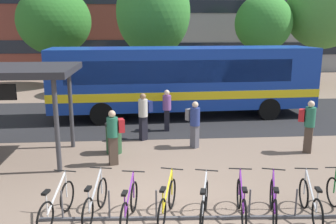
{
  "coord_description": "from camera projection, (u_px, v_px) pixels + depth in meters",
  "views": [
    {
      "loc": [
        -0.33,
        -7.65,
        4.16
      ],
      "look_at": [
        0.54,
        3.92,
        1.43
      ],
      "focal_mm": 39.28,
      "sensor_mm": 36.0,
      "label": 1
    }
  ],
  "objects": [
    {
      "name": "ground",
      "position": [
        157.0,
        212.0,
        8.41
      ],
      "size": [
        200.0,
        200.0,
        0.0
      ],
      "primitive_type": "plane",
      "color": "#7A6656"
    },
    {
      "name": "bus_lane_asphalt",
      "position": [
        148.0,
        117.0,
        17.23
      ],
      "size": [
        80.0,
        7.2,
        0.01
      ],
      "primitive_type": "cube",
      "color": "#232326",
      "rests_on": "ground"
    },
    {
      "name": "city_bus",
      "position": [
        185.0,
        79.0,
        16.95
      ],
      "size": [
        12.14,
        3.18,
        3.2
      ],
      "rotation": [
        0.0,
        0.0,
        0.05
      ],
      "color": "#14389E",
      "rests_on": "ground"
    },
    {
      "name": "bike_rack",
      "position": [
        203.0,
        215.0,
        8.08
      ],
      "size": [
        7.16,
        0.49,
        0.7
      ],
      "rotation": [
        0.0,
        0.0,
        -0.06
      ],
      "color": "#47474C",
      "rests_on": "ground"
    },
    {
      "name": "parked_bicycle_white_0",
      "position": [
        57.0,
        205.0,
        7.92
      ],
      "size": [
        0.61,
        1.68,
        0.99
      ],
      "rotation": [
        0.0,
        0.0,
        1.32
      ],
      "color": "black",
      "rests_on": "ground"
    },
    {
      "name": "parked_bicycle_silver_1",
      "position": [
        95.0,
        202.0,
        8.09
      ],
      "size": [
        0.54,
        1.7,
        0.99
      ],
      "rotation": [
        0.0,
        0.0,
        1.37
      ],
      "color": "black",
      "rests_on": "ground"
    },
    {
      "name": "parked_bicycle_purple_2",
      "position": [
        129.0,
        206.0,
        7.88
      ],
      "size": [
        0.53,
        1.7,
        0.99
      ],
      "rotation": [
        0.0,
        0.0,
        1.39
      ],
      "color": "black",
      "rests_on": "ground"
    },
    {
      "name": "parked_bicycle_yellow_3",
      "position": [
        167.0,
        203.0,
        8.04
      ],
      "size": [
        0.67,
        1.66,
        0.99
      ],
      "rotation": [
        0.0,
        0.0,
        1.27
      ],
      "color": "black",
      "rests_on": "ground"
    },
    {
      "name": "parked_bicycle_silver_4",
      "position": [
        204.0,
        205.0,
        7.95
      ],
      "size": [
        0.62,
        1.68,
        0.99
      ],
      "rotation": [
        0.0,
        0.0,
        1.31
      ],
      "color": "black",
      "rests_on": "ground"
    },
    {
      "name": "parked_bicycle_purple_5",
      "position": [
        241.0,
        203.0,
        8.03
      ],
      "size": [
        0.52,
        1.71,
        0.99
      ],
      "rotation": [
        0.0,
        0.0,
        1.41
      ],
      "color": "black",
      "rests_on": "ground"
    },
    {
      "name": "parked_bicycle_purple_6",
      "position": [
        273.0,
        203.0,
        8.02
      ],
      "size": [
        0.65,
        1.67,
        0.99
      ],
      "rotation": [
        0.0,
        0.0,
        1.29
      ],
      "color": "black",
      "rests_on": "ground"
    },
    {
      "name": "parked_bicycle_silver_7",
      "position": [
        310.0,
        202.0,
        8.04
      ],
      "size": [
        0.52,
        1.71,
        0.99
      ],
      "rotation": [
        0.0,
        0.0,
        1.42
      ],
      "color": "black",
      "rests_on": "ground"
    },
    {
      "name": "commuter_grey_pack_0",
      "position": [
        194.0,
        121.0,
        12.69
      ],
      "size": [
        0.56,
        0.6,
        1.64
      ],
      "rotation": [
        0.0,
        0.0,
        5.35
      ],
      "color": "#565660",
      "rests_on": "ground"
    },
    {
      "name": "commuter_red_pack_1",
      "position": [
        114.0,
        134.0,
        11.08
      ],
      "size": [
        0.59,
        0.45,
        1.71
      ],
      "rotation": [
        0.0,
        0.0,
        3.43
      ],
      "color": "#47382D",
      "rests_on": "ground"
    },
    {
      "name": "commuter_red_pack_2",
      "position": [
        308.0,
        123.0,
        12.15
      ],
      "size": [
        0.61,
        0.53,
        1.78
      ],
      "rotation": [
        0.0,
        0.0,
        5.74
      ],
      "color": "#47382D",
      "rests_on": "ground"
    },
    {
      "name": "commuter_navy_pack_3",
      "position": [
        144.0,
        113.0,
        13.52
      ],
      "size": [
        0.6,
        0.56,
        1.77
      ],
      "rotation": [
        0.0,
        0.0,
        3.77
      ],
      "color": "black",
      "rests_on": "ground"
    },
    {
      "name": "commuter_maroon_pack_4",
      "position": [
        167.0,
        107.0,
        14.75
      ],
      "size": [
        0.37,
        0.55,
        1.68
      ],
      "rotation": [
        0.0,
        0.0,
        4.61
      ],
      "color": "black",
      "rests_on": "ground"
    },
    {
      "name": "trash_bin",
      "position": [
        114.0,
        138.0,
        12.22
      ],
      "size": [
        0.55,
        0.55,
        1.03
      ],
      "color": "#284C2D",
      "rests_on": "ground"
    },
    {
      "name": "street_tree_0",
      "position": [
        54.0,
        21.0,
        25.0
      ],
      "size": [
        5.0,
        5.0,
        6.76
      ],
      "color": "brown",
      "rests_on": "ground"
    },
    {
      "name": "street_tree_1",
      "position": [
        263.0,
        23.0,
        24.58
      ],
      "size": [
        3.81,
        3.81,
        6.24
      ],
      "color": "brown",
      "rests_on": "ground"
    },
    {
      "name": "street_tree_2",
      "position": [
        153.0,
        12.0,
        22.2
      ],
      "size": [
        4.48,
        4.48,
        7.62
      ],
      "color": "brown",
      "rests_on": "ground"
    },
    {
      "name": "street_tree_3",
      "position": [
        324.0,
        10.0,
        25.06
      ],
      "size": [
        5.1,
        5.1,
        7.83
      ],
      "color": "brown",
      "rests_on": "ground"
    },
    {
      "name": "building_centre_block",
      "position": [
        116.0,
        2.0,
        46.32
      ],
      "size": [
        17.16,
        11.89,
        14.16
      ],
      "color": "brown",
      "rests_on": "ground"
    }
  ]
}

